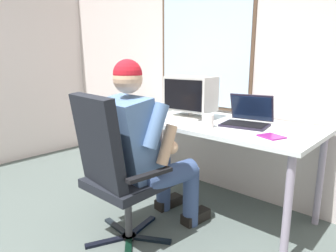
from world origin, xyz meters
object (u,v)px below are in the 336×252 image
object	(u,v)px
desk_speaker	(171,100)
person_seated	(144,147)
laptop	(248,117)
coffee_mug	(208,121)
office_chair	(113,165)
desk	(205,128)
wine_glass	(151,107)
book_stack	(150,110)
crt_monitor	(191,95)
cd_case	(272,137)

from	to	relation	value
desk_speaker	person_seated	bearing A→B (deg)	-60.46
laptop	coffee_mug	distance (m)	0.33
desk_speaker	office_chair	bearing A→B (deg)	-68.19
person_seated	laptop	world-z (taller)	person_seated
desk	coffee_mug	distance (m)	0.29
wine_glass	book_stack	size ratio (longest dim) A/B	0.65
desk	desk_speaker	world-z (taller)	desk_speaker
office_chair	coffee_mug	distance (m)	0.75
coffee_mug	book_stack	bearing A→B (deg)	168.41
office_chair	wine_glass	world-z (taller)	office_chair
crt_monitor	cd_case	bearing A→B (deg)	-12.74
office_chair	person_seated	world-z (taller)	person_seated
desk	cd_case	world-z (taller)	cd_case
laptop	cd_case	world-z (taller)	laptop
office_chair	laptop	distance (m)	1.07
desk	book_stack	size ratio (longest dim) A/B	8.64
office_chair	cd_case	xyz separation A→B (m)	(0.75, 0.69, 0.19)
wine_glass	laptop	bearing A→B (deg)	21.01
person_seated	laptop	bearing A→B (deg)	58.10
person_seated	coffee_mug	size ratio (longest dim) A/B	13.35
office_chair	cd_case	distance (m)	1.03
desk	office_chair	size ratio (longest dim) A/B	1.72
desk	book_stack	world-z (taller)	book_stack
book_stack	desk	bearing A→B (deg)	4.93
book_stack	cd_case	bearing A→B (deg)	-5.82
crt_monitor	coffee_mug	size ratio (longest dim) A/B	4.52
laptop	coffee_mug	world-z (taller)	laptop
desk	wine_glass	bearing A→B (deg)	-152.36
desk_speaker	coffee_mug	size ratio (longest dim) A/B	2.03
wine_glass	desk_speaker	size ratio (longest dim) A/B	0.71
office_chair	cd_case	world-z (taller)	office_chair
office_chair	wine_glass	size ratio (longest dim) A/B	7.77
cd_case	desk	bearing A→B (deg)	164.43
crt_monitor	laptop	bearing A→B (deg)	7.90
desk_speaker	desk	bearing A→B (deg)	-18.29
book_stack	wine_glass	bearing A→B (deg)	-41.65
person_seated	wine_glass	bearing A→B (deg)	129.29
office_chair	coffee_mug	world-z (taller)	office_chair
wine_glass	book_stack	world-z (taller)	wine_glass
cd_case	wine_glass	bearing A→B (deg)	-177.89
person_seated	wine_glass	xyz separation A→B (m)	(-0.32, 0.39, 0.20)
book_stack	crt_monitor	bearing A→B (deg)	7.16
office_chair	person_seated	distance (m)	0.27
laptop	coffee_mug	bearing A→B (deg)	-122.08
crt_monitor	person_seated	bearing A→B (deg)	-83.14
person_seated	coffee_mug	distance (m)	0.50
person_seated	crt_monitor	bearing A→B (deg)	96.86
person_seated	office_chair	bearing A→B (deg)	-96.16
laptop	cd_case	size ratio (longest dim) A/B	2.14
office_chair	cd_case	size ratio (longest dim) A/B	5.84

